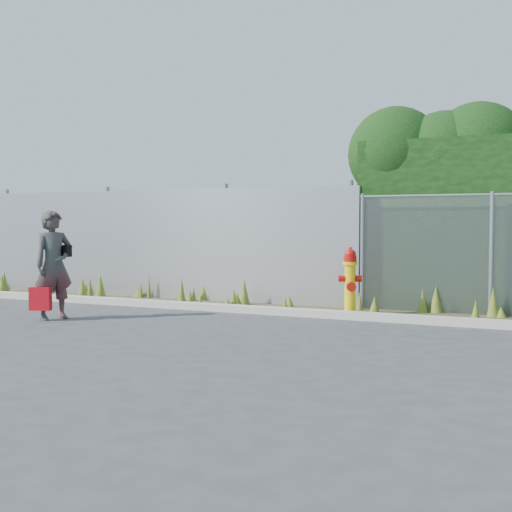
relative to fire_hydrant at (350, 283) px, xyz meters
name	(u,v)px	position (x,y,z in m)	size (l,w,h in m)	color
ground	(236,332)	(-1.07, -2.11, -0.55)	(80.00, 80.00, 0.00)	#3C3B3E
curb	(282,311)	(-1.07, -0.31, -0.49)	(16.00, 0.22, 0.12)	#AFA99E
weed_strip	(298,301)	(-1.06, 0.41, -0.41)	(16.00, 1.32, 0.52)	#423A25
corrugated_fence	(155,244)	(-4.32, 0.90, 0.55)	(8.50, 0.21, 2.30)	#B1B3B8
fire_hydrant	(350,283)	(0.00, 0.00, 0.00)	(0.38, 0.34, 1.14)	yellow
woman	(54,265)	(-4.24, -2.20, 0.31)	(0.63, 0.42, 1.73)	#0D554B
red_tote_bag	(40,299)	(-4.32, -2.42, -0.20)	(0.33, 0.12, 0.43)	#AF0A12
black_shoulder_bag	(64,251)	(-4.15, -2.04, 0.54)	(0.25, 0.10, 0.19)	black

